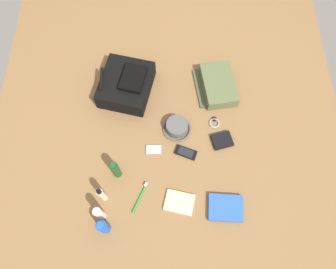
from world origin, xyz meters
name	(u,v)px	position (x,y,z in m)	size (l,w,h in m)	color
ground_plane	(168,138)	(0.00, 0.00, -0.01)	(2.64, 2.02, 0.02)	brown
backpack	(127,85)	(0.31, 0.24, 0.06)	(0.37, 0.34, 0.15)	black
toiletry_pouch	(218,85)	(0.32, -0.30, 0.04)	(0.30, 0.26, 0.08)	#56603D
bucket_hat	(177,127)	(0.05, -0.05, 0.03)	(0.17, 0.17, 0.07)	#535353
deodorant_spray	(104,227)	(-0.50, 0.31, 0.07)	(0.05, 0.05, 0.15)	blue
toothpaste_tube	(100,214)	(-0.44, 0.34, 0.08)	(0.04, 0.04, 0.17)	white
lotion_bottle	(102,195)	(-0.34, 0.33, 0.08)	(0.03, 0.03, 0.16)	beige
shampoo_bottle	(116,170)	(-0.21, 0.27, 0.08)	(0.04, 0.04, 0.17)	#19471E
paperback_novel	(226,208)	(-0.40, -0.30, 0.01)	(0.15, 0.19, 0.03)	blue
cell_phone	(186,152)	(-0.09, -0.10, 0.01)	(0.10, 0.13, 0.01)	black
media_player	(154,150)	(-0.08, 0.08, 0.01)	(0.05, 0.08, 0.01)	#B7B7BC
wristwatch	(215,123)	(0.09, -0.27, 0.01)	(0.07, 0.06, 0.01)	#99999E
toothbrush	(141,196)	(-0.33, 0.14, 0.01)	(0.16, 0.08, 0.02)	#198C33
wallet	(222,140)	(-0.03, -0.31, 0.01)	(0.09, 0.11, 0.02)	black
notepad	(180,202)	(-0.37, -0.06, 0.01)	(0.11, 0.15, 0.02)	beige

